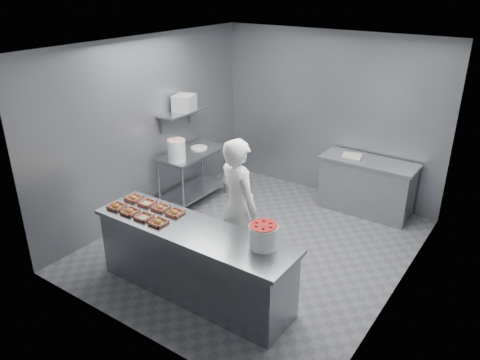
{
  "coord_description": "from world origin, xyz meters",
  "views": [
    {
      "loc": [
        3.14,
        -4.91,
        3.59
      ],
      "look_at": [
        -0.13,
        -0.2,
        1.06
      ],
      "focal_mm": 35.0,
      "sensor_mm": 36.0,
      "label": 1
    }
  ],
  "objects_px": {
    "tray_1": "(130,211)",
    "worker": "(238,207)",
    "tray_5": "(147,203)",
    "tray_3": "(158,222)",
    "tray_6": "(161,207)",
    "tray_7": "(175,213)",
    "back_counter": "(366,186)",
    "glaze_bucket": "(177,150)",
    "strawberry_tub": "(263,235)",
    "tray_0": "(116,206)",
    "tray_4": "(134,198)",
    "prep_table": "(193,169)",
    "tray_2": "(144,217)",
    "service_counter": "(194,261)",
    "appliance": "(184,103)"
  },
  "relations": [
    {
      "from": "tray_0",
      "to": "service_counter",
      "type": "bearing_deg",
      "value": 7.4
    },
    {
      "from": "tray_1",
      "to": "appliance",
      "type": "bearing_deg",
      "value": 113.47
    },
    {
      "from": "service_counter",
      "to": "tray_2",
      "type": "bearing_deg",
      "value": -167.17
    },
    {
      "from": "tray_4",
      "to": "service_counter",
      "type": "bearing_deg",
      "value": -7.41
    },
    {
      "from": "tray_4",
      "to": "glaze_bucket",
      "type": "height_order",
      "value": "glaze_bucket"
    },
    {
      "from": "prep_table",
      "to": "tray_6",
      "type": "relative_size",
      "value": 6.4
    },
    {
      "from": "service_counter",
      "to": "prep_table",
      "type": "xyz_separation_m",
      "value": [
        -1.65,
        1.95,
        0.14
      ]
    },
    {
      "from": "tray_5",
      "to": "glaze_bucket",
      "type": "relative_size",
      "value": 0.44
    },
    {
      "from": "tray_5",
      "to": "worker",
      "type": "bearing_deg",
      "value": 30.45
    },
    {
      "from": "service_counter",
      "to": "back_counter",
      "type": "height_order",
      "value": "same"
    },
    {
      "from": "tray_0",
      "to": "strawberry_tub",
      "type": "distance_m",
      "value": 2.02
    },
    {
      "from": "tray_5",
      "to": "appliance",
      "type": "distance_m",
      "value": 2.22
    },
    {
      "from": "service_counter",
      "to": "tray_6",
      "type": "bearing_deg",
      "value": 167.22
    },
    {
      "from": "tray_1",
      "to": "tray_4",
      "type": "relative_size",
      "value": 1.0
    },
    {
      "from": "tray_0",
      "to": "back_counter",
      "type": "bearing_deg",
      "value": 59.2
    },
    {
      "from": "tray_4",
      "to": "tray_6",
      "type": "height_order",
      "value": "same"
    },
    {
      "from": "tray_3",
      "to": "tray_5",
      "type": "bearing_deg",
      "value": 148.49
    },
    {
      "from": "tray_1",
      "to": "appliance",
      "type": "relative_size",
      "value": 0.55
    },
    {
      "from": "tray_1",
      "to": "glaze_bucket",
      "type": "distance_m",
      "value": 1.81
    },
    {
      "from": "service_counter",
      "to": "back_counter",
      "type": "distance_m",
      "value": 3.37
    },
    {
      "from": "strawberry_tub",
      "to": "worker",
      "type": "bearing_deg",
      "value": 141.35
    },
    {
      "from": "tray_4",
      "to": "appliance",
      "type": "height_order",
      "value": "appliance"
    },
    {
      "from": "service_counter",
      "to": "appliance",
      "type": "xyz_separation_m",
      "value": [
        -1.82,
        2.01,
        1.24
      ]
    },
    {
      "from": "tray_0",
      "to": "tray_1",
      "type": "xyz_separation_m",
      "value": [
        0.24,
        0.0,
        0.0
      ]
    },
    {
      "from": "back_counter",
      "to": "tray_3",
      "type": "xyz_separation_m",
      "value": [
        -1.3,
        -3.4,
        0.47
      ]
    },
    {
      "from": "prep_table",
      "to": "worker",
      "type": "relative_size",
      "value": 0.66
    },
    {
      "from": "tray_3",
      "to": "strawberry_tub",
      "type": "height_order",
      "value": "strawberry_tub"
    },
    {
      "from": "tray_0",
      "to": "tray_4",
      "type": "xyz_separation_m",
      "value": [
        0.0,
        0.29,
        0.0
      ]
    },
    {
      "from": "tray_6",
      "to": "worker",
      "type": "bearing_deg",
      "value": 37.56
    },
    {
      "from": "tray_1",
      "to": "worker",
      "type": "bearing_deg",
      "value": 41.21
    },
    {
      "from": "prep_table",
      "to": "worker",
      "type": "height_order",
      "value": "worker"
    },
    {
      "from": "prep_table",
      "to": "tray_3",
      "type": "relative_size",
      "value": 6.4
    },
    {
      "from": "tray_3",
      "to": "glaze_bucket",
      "type": "xyz_separation_m",
      "value": [
        -1.18,
        1.66,
        0.16
      ]
    },
    {
      "from": "tray_1",
      "to": "tray_5",
      "type": "height_order",
      "value": "tray_1"
    },
    {
      "from": "prep_table",
      "to": "tray_2",
      "type": "xyz_separation_m",
      "value": [
        1.01,
        -2.1,
        0.33
      ]
    },
    {
      "from": "prep_table",
      "to": "tray_5",
      "type": "xyz_separation_m",
      "value": [
        0.77,
        -1.8,
        0.33
      ]
    },
    {
      "from": "tray_6",
      "to": "tray_7",
      "type": "xyz_separation_m",
      "value": [
        0.24,
        0.0,
        0.0
      ]
    },
    {
      "from": "service_counter",
      "to": "prep_table",
      "type": "height_order",
      "value": "same"
    },
    {
      "from": "prep_table",
      "to": "tray_1",
      "type": "distance_m",
      "value": 2.26
    },
    {
      "from": "tray_3",
      "to": "tray_7",
      "type": "xyz_separation_m",
      "value": [
        0.0,
        0.29,
        0.0
      ]
    },
    {
      "from": "tray_7",
      "to": "worker",
      "type": "distance_m",
      "value": 0.79
    },
    {
      "from": "tray_2",
      "to": "strawberry_tub",
      "type": "relative_size",
      "value": 0.59
    },
    {
      "from": "glaze_bucket",
      "to": "tray_0",
      "type": "bearing_deg",
      "value": -74.46
    },
    {
      "from": "prep_table",
      "to": "glaze_bucket",
      "type": "distance_m",
      "value": 0.66
    },
    {
      "from": "tray_3",
      "to": "tray_7",
      "type": "relative_size",
      "value": 1.0
    },
    {
      "from": "tray_6",
      "to": "worker",
      "type": "distance_m",
      "value": 0.97
    },
    {
      "from": "strawberry_tub",
      "to": "prep_table",
      "type": "bearing_deg",
      "value": 144.34
    },
    {
      "from": "tray_5",
      "to": "strawberry_tub",
      "type": "relative_size",
      "value": 0.59
    },
    {
      "from": "worker",
      "to": "appliance",
      "type": "height_order",
      "value": "appliance"
    },
    {
      "from": "tray_4",
      "to": "tray_3",
      "type": "bearing_deg",
      "value": -22.1
    }
  ]
}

